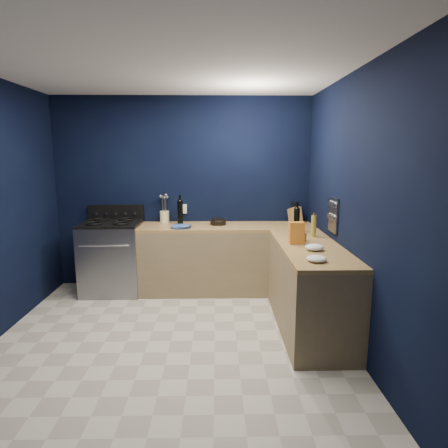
{
  "coord_description": "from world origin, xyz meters",
  "views": [
    {
      "loc": [
        0.47,
        -3.52,
        1.84
      ],
      "look_at": [
        0.55,
        1.0,
        1.0
      ],
      "focal_mm": 30.51,
      "sensor_mm": 36.0,
      "label": 1
    }
  ],
  "objects_px": {
    "utensil_crock": "(165,217)",
    "crouton_bag": "(296,233)",
    "plate_stack": "(181,227)",
    "gas_range": "(113,258)",
    "knife_block": "(295,215)"
  },
  "relations": [
    {
      "from": "gas_range",
      "to": "plate_stack",
      "type": "relative_size",
      "value": 3.68
    },
    {
      "from": "utensil_crock",
      "to": "crouton_bag",
      "type": "bearing_deg",
      "value": -39.73
    },
    {
      "from": "gas_range",
      "to": "crouton_bag",
      "type": "relative_size",
      "value": 3.95
    },
    {
      "from": "gas_range",
      "to": "plate_stack",
      "type": "xyz_separation_m",
      "value": [
        0.93,
        -0.14,
        0.46
      ]
    },
    {
      "from": "gas_range",
      "to": "utensil_crock",
      "type": "xyz_separation_m",
      "value": [
        0.67,
        0.25,
        0.52
      ]
    },
    {
      "from": "plate_stack",
      "to": "knife_block",
      "type": "bearing_deg",
      "value": 12.71
    },
    {
      "from": "utensil_crock",
      "to": "knife_block",
      "type": "height_order",
      "value": "knife_block"
    },
    {
      "from": "utensil_crock",
      "to": "crouton_bag",
      "type": "distance_m",
      "value": 2.03
    },
    {
      "from": "gas_range",
      "to": "crouton_bag",
      "type": "bearing_deg",
      "value": -25.04
    },
    {
      "from": "plate_stack",
      "to": "knife_block",
      "type": "height_order",
      "value": "knife_block"
    },
    {
      "from": "gas_range",
      "to": "utensil_crock",
      "type": "bearing_deg",
      "value": 20.69
    },
    {
      "from": "gas_range",
      "to": "utensil_crock",
      "type": "distance_m",
      "value": 0.89
    },
    {
      "from": "plate_stack",
      "to": "utensil_crock",
      "type": "relative_size",
      "value": 1.57
    },
    {
      "from": "plate_stack",
      "to": "utensil_crock",
      "type": "height_order",
      "value": "utensil_crock"
    },
    {
      "from": "utensil_crock",
      "to": "knife_block",
      "type": "relative_size",
      "value": 0.78
    }
  ]
}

